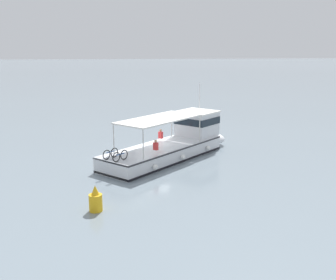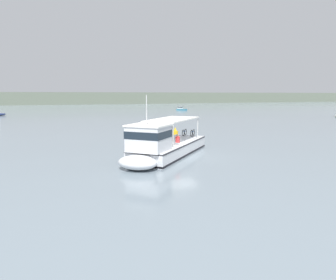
# 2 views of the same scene
# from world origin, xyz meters

# --- Properties ---
(ground_plane) EXTENTS (400.00, 400.00, 0.00)m
(ground_plane) POSITION_xyz_m (0.00, 0.00, 0.00)
(ground_plane) COLOR gray
(distant_shoreline) EXTENTS (400.00, 28.00, 6.60)m
(distant_shoreline) POSITION_xyz_m (0.00, 161.48, 3.30)
(distant_shoreline) COLOR #606B5B
(distant_shoreline) RESTS_ON ground
(ferry_main) EXTENTS (11.08, 11.26, 5.32)m
(ferry_main) POSITION_xyz_m (-1.85, -0.03, 1.01)
(ferry_main) COLOR silver
(ferry_main) RESTS_ON ground
(motorboat_near_port) EXTENTS (2.99, 3.75, 1.26)m
(motorboat_near_port) POSITION_xyz_m (31.24, 71.15, 0.54)
(motorboat_near_port) COLOR teal
(motorboat_near_port) RESTS_ON ground
(channel_buoy) EXTENTS (0.70, 0.70, 1.40)m
(channel_buoy) POSITION_xyz_m (3.60, 10.38, 0.57)
(channel_buoy) COLOR gold
(channel_buoy) RESTS_ON ground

